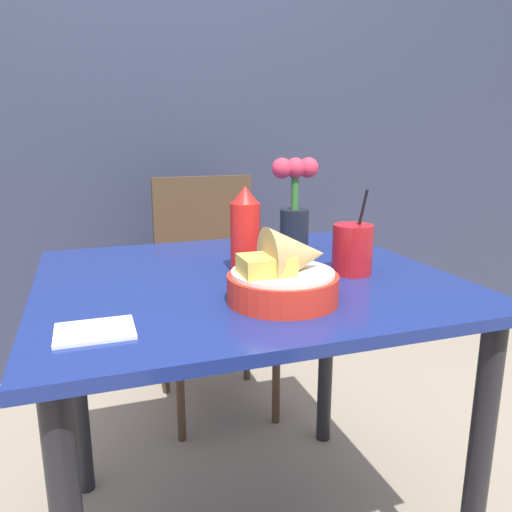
% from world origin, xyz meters
% --- Properties ---
extents(wall_window, '(7.00, 0.06, 2.60)m').
position_xyz_m(wall_window, '(0.00, 1.21, 1.30)').
color(wall_window, '#2D334C').
rests_on(wall_window, ground_plane).
extents(dining_table, '(0.93, 0.83, 0.75)m').
position_xyz_m(dining_table, '(0.00, 0.00, 0.63)').
color(dining_table, navy).
rests_on(dining_table, ground_plane).
extents(chair_far_window, '(0.40, 0.40, 0.91)m').
position_xyz_m(chair_far_window, '(0.10, 0.79, 0.53)').
color(chair_far_window, '#473323').
rests_on(chair_far_window, ground_plane).
extents(food_basket, '(0.22, 0.22, 0.15)m').
position_xyz_m(food_basket, '(0.02, -0.20, 0.80)').
color(food_basket, red).
rests_on(food_basket, dining_table).
extents(ketchup_bottle, '(0.07, 0.07, 0.20)m').
position_xyz_m(ketchup_bottle, '(0.01, 0.03, 0.85)').
color(ketchup_bottle, red).
rests_on(ketchup_bottle, dining_table).
extents(drink_cup, '(0.09, 0.09, 0.20)m').
position_xyz_m(drink_cup, '(0.25, -0.07, 0.80)').
color(drink_cup, red).
rests_on(drink_cup, dining_table).
extents(flower_vase, '(0.14, 0.08, 0.26)m').
position_xyz_m(flower_vase, '(0.21, 0.21, 0.88)').
color(flower_vase, black).
rests_on(flower_vase, dining_table).
extents(napkin, '(0.13, 0.10, 0.01)m').
position_xyz_m(napkin, '(-0.34, -0.25, 0.75)').
color(napkin, white).
rests_on(napkin, dining_table).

